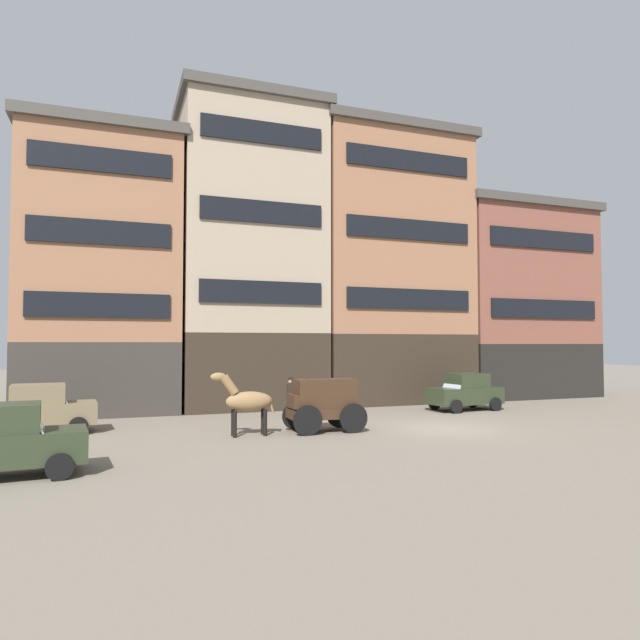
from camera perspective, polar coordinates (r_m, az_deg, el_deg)
ground_plane at (r=22.73m, az=12.46°, el=-10.78°), size 120.00×120.00×0.00m
building_far_left at (r=29.39m, az=-21.41°, el=4.68°), size 7.66×5.98×13.65m
building_center_left at (r=30.30m, az=-7.22°, el=6.78°), size 7.76×5.98×16.21m
building_center_right at (r=33.03m, az=6.79°, el=5.52°), size 9.28×5.98×15.65m
building_far_right at (r=37.81m, az=19.16°, el=1.94°), size 9.57×5.98×12.12m
cargo_wagon at (r=21.29m, az=0.32°, el=-8.30°), size 2.91×1.52×1.98m
draft_horse at (r=20.44m, az=-7.53°, el=-8.18°), size 2.34×0.61×2.30m
sedan_dark at (r=16.17m, az=-29.54°, el=-10.73°), size 3.84×2.15×1.83m
sedan_light at (r=23.13m, az=-26.61°, el=-8.16°), size 3.83×2.12×1.83m
sedan_parked_curb at (r=28.87m, az=14.63°, el=-7.12°), size 3.82×2.10×1.83m
pedestrian_officer at (r=25.57m, az=-3.01°, el=-7.67°), size 0.46×0.46×1.79m
fire_hydrant_curbside at (r=26.76m, az=2.29°, el=-8.63°), size 0.24×0.24×0.83m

